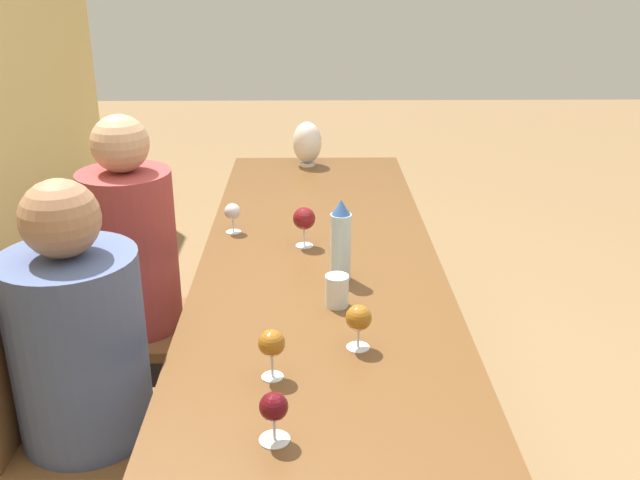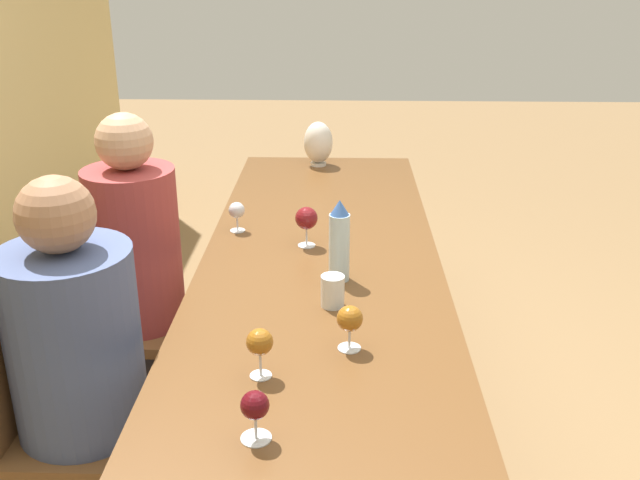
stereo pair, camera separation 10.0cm
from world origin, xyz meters
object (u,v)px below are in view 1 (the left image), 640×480
at_px(water_tumbler, 337,291).
at_px(vase, 307,143).
at_px(person_near, 88,373).
at_px(wine_glass_2, 232,212).
at_px(wine_glass_0, 272,344).
at_px(chair_far, 118,311).
at_px(water_bottle, 341,241).
at_px(person_far, 137,271).
at_px(wine_glass_3, 359,319).
at_px(wine_glass_5, 304,219).
at_px(wine_glass_6, 274,408).
at_px(chair_near, 63,415).

distance_m(water_tumbler, vase, 1.56).
bearing_deg(person_near, wine_glass_2, -22.14).
relative_size(vase, wine_glass_2, 1.91).
bearing_deg(wine_glass_0, chair_far, 36.94).
xyz_separation_m(water_bottle, person_near, (-0.40, 0.74, -0.24)).
xyz_separation_m(water_tumbler, vase, (1.56, 0.09, 0.07)).
distance_m(water_bottle, person_near, 0.87).
distance_m(wine_glass_2, person_near, 0.92).
xyz_separation_m(wine_glass_2, person_far, (-0.18, 0.34, -0.16)).
distance_m(wine_glass_0, person_far, 1.01).
bearing_deg(wine_glass_3, chair_far, 51.04).
relative_size(wine_glass_5, chair_far, 0.16).
bearing_deg(person_near, wine_glass_6, -128.58).
bearing_deg(wine_glass_2, person_far, 118.25).
bearing_deg(chair_near, wine_glass_6, -124.42).
xyz_separation_m(water_tumbler, person_near, (-0.21, 0.72, -0.15)).
xyz_separation_m(vase, wine_glass_5, (-1.08, 0.01, -0.01)).
bearing_deg(wine_glass_5, vase, -0.46).
bearing_deg(water_tumbler, person_near, 106.18).
relative_size(vase, person_far, 0.18).
relative_size(wine_glass_3, chair_near, 0.13).
bearing_deg(vase, wine_glass_5, 179.54).
bearing_deg(wine_glass_6, wine_glass_0, 3.76).
bearing_deg(wine_glass_5, water_bottle, -157.11).
xyz_separation_m(wine_glass_5, person_far, (-0.04, 0.62, -0.18)).
distance_m(water_bottle, wine_glass_0, 0.62).
height_order(wine_glass_3, person_far, person_far).
bearing_deg(person_far, chair_near, 172.23).
distance_m(wine_glass_0, wine_glass_3, 0.27).
xyz_separation_m(vase, wine_glass_2, (-0.93, 0.29, -0.04)).
height_order(vase, wine_glass_0, vase).
relative_size(water_tumbler, wine_glass_6, 0.82).
distance_m(wine_glass_5, chair_far, 0.79).
bearing_deg(vase, wine_glass_6, 178.24).
relative_size(water_tumbler, wine_glass_0, 0.74).
height_order(chair_far, person_near, person_near).
bearing_deg(chair_near, chair_far, 0.00).
bearing_deg(chair_near, wine_glass_0, -106.75).
bearing_deg(wine_glass_6, wine_glass_2, 9.68).
bearing_deg(vase, person_far, 150.67).
height_order(wine_glass_2, wine_glass_3, wine_glass_3).
distance_m(vase, chair_near, 1.94).
xyz_separation_m(wine_glass_5, chair_far, (-0.04, 0.71, -0.35)).
height_order(wine_glass_0, wine_glass_5, wine_glass_5).
bearing_deg(chair_far, wine_glass_2, -66.90).
bearing_deg(wine_glass_0, wine_glass_5, -4.95).
height_order(water_bottle, water_tumbler, water_bottle).
xyz_separation_m(wine_glass_6, person_far, (1.09, 0.56, -0.16)).
relative_size(wine_glass_5, person_near, 0.12).
xyz_separation_m(wine_glass_2, chair_far, (-0.18, 0.43, -0.33)).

